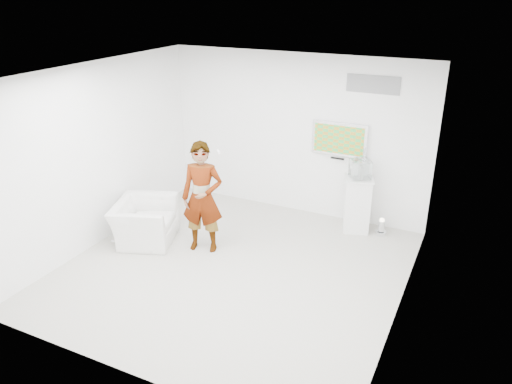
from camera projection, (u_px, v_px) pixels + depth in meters
room at (232, 179)px, 7.17m from camera, size 5.01×5.01×3.00m
tv at (339, 139)px, 8.85m from camera, size 1.00×0.08×0.60m
logo_decal at (373, 84)px, 8.29m from camera, size 0.90×0.02×0.30m
person at (202, 198)px, 8.01m from camera, size 0.77×0.61×1.85m
armchair at (145, 221)px, 8.51m from camera, size 1.26×1.34×0.70m
pedestal at (357, 204)px, 8.81m from camera, size 0.61×0.61×1.00m
floor_uplight at (381, 227)px, 8.76m from camera, size 0.21×0.21×0.30m
vitrine at (360, 169)px, 8.55m from camera, size 0.44×0.44×0.32m
console at (360, 171)px, 8.57m from camera, size 0.14×0.18×0.24m
wii_remote at (218, 152)px, 7.82m from camera, size 0.11×0.12×0.03m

